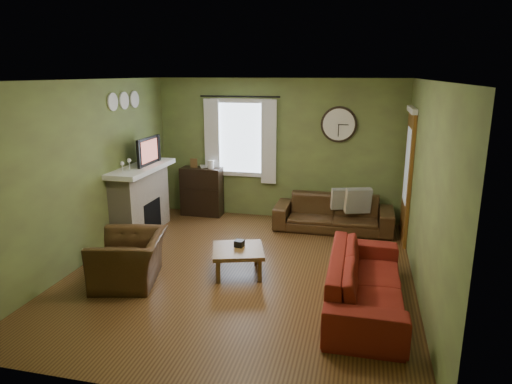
% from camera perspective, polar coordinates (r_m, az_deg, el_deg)
% --- Properties ---
extents(floor, '(4.60, 5.20, 0.00)m').
position_cam_1_polar(floor, '(6.47, -1.70, -9.86)').
color(floor, '#55371B').
rests_on(floor, ground).
extents(ceiling, '(4.60, 5.20, 0.00)m').
position_cam_1_polar(ceiling, '(5.89, -1.90, 13.82)').
color(ceiling, white).
rests_on(ceiling, ground).
extents(wall_left, '(0.00, 5.20, 2.60)m').
position_cam_1_polar(wall_left, '(7.00, -20.32, 2.32)').
color(wall_left, olive).
rests_on(wall_left, ground).
extents(wall_right, '(0.00, 5.20, 2.60)m').
position_cam_1_polar(wall_right, '(5.90, 20.33, 0.14)').
color(wall_right, olive).
rests_on(wall_right, ground).
extents(wall_back, '(4.60, 0.00, 2.60)m').
position_cam_1_polar(wall_back, '(8.54, 2.76, 5.31)').
color(wall_back, olive).
rests_on(wall_back, ground).
extents(wall_front, '(4.60, 0.00, 2.60)m').
position_cam_1_polar(wall_front, '(3.71, -12.36, -7.62)').
color(wall_front, olive).
rests_on(wall_front, ground).
extents(fireplace, '(0.40, 1.40, 1.10)m').
position_cam_1_polar(fireplace, '(8.03, -14.19, -1.22)').
color(fireplace, '#BEAD96').
rests_on(fireplace, floor).
extents(firebox, '(0.04, 0.60, 0.55)m').
position_cam_1_polar(firebox, '(8.02, -12.87, -3.03)').
color(firebox, black).
rests_on(firebox, fireplace).
extents(mantel, '(0.58, 1.60, 0.08)m').
position_cam_1_polar(mantel, '(7.88, -14.26, 2.90)').
color(mantel, white).
rests_on(mantel, fireplace).
extents(tv, '(0.08, 0.60, 0.35)m').
position_cam_1_polar(tv, '(7.96, -13.74, 4.62)').
color(tv, black).
rests_on(tv, mantel).
extents(tv_screen, '(0.02, 0.62, 0.36)m').
position_cam_1_polar(tv_screen, '(7.92, -13.25, 5.01)').
color(tv_screen, '#994C3F').
rests_on(tv_screen, mantel).
extents(medallion_left, '(0.28, 0.28, 0.03)m').
position_cam_1_polar(medallion_left, '(7.54, -17.48, 10.69)').
color(medallion_left, white).
rests_on(medallion_left, wall_left).
extents(medallion_mid, '(0.28, 0.28, 0.03)m').
position_cam_1_polar(medallion_mid, '(7.84, -16.17, 10.92)').
color(medallion_mid, white).
rests_on(medallion_mid, wall_left).
extents(medallion_right, '(0.28, 0.28, 0.03)m').
position_cam_1_polar(medallion_right, '(8.15, -14.96, 11.12)').
color(medallion_right, white).
rests_on(medallion_right, wall_left).
extents(window_pane, '(1.00, 0.02, 1.30)m').
position_cam_1_polar(window_pane, '(8.64, -1.85, 6.78)').
color(window_pane, silver).
rests_on(window_pane, wall_back).
extents(curtain_rod, '(0.03, 0.03, 1.50)m').
position_cam_1_polar(curtain_rod, '(8.47, -2.07, 11.85)').
color(curtain_rod, black).
rests_on(curtain_rod, wall_back).
extents(curtain_left, '(0.28, 0.04, 1.55)m').
position_cam_1_polar(curtain_left, '(8.71, -5.53, 6.45)').
color(curtain_left, silver).
rests_on(curtain_left, wall_back).
extents(curtain_right, '(0.28, 0.04, 1.55)m').
position_cam_1_polar(curtain_right, '(8.43, 1.61, 6.23)').
color(curtain_right, silver).
rests_on(curtain_right, wall_back).
extents(wall_clock, '(0.64, 0.06, 0.64)m').
position_cam_1_polar(wall_clock, '(8.29, 10.31, 8.30)').
color(wall_clock, white).
rests_on(wall_clock, wall_back).
extents(door, '(0.05, 0.90, 2.10)m').
position_cam_1_polar(door, '(7.74, 18.42, 1.71)').
color(door, brown).
rests_on(door, floor).
extents(bookshelf, '(0.78, 0.33, 0.93)m').
position_cam_1_polar(bookshelf, '(8.87, -6.78, 0.07)').
color(bookshelf, black).
rests_on(bookshelf, floor).
extents(book, '(0.27, 0.30, 0.02)m').
position_cam_1_polar(book, '(8.82, -6.99, 3.29)').
color(book, brown).
rests_on(book, bookshelf).
extents(sofa_brown, '(2.04, 0.80, 0.60)m').
position_cam_1_polar(sofa_brown, '(8.12, 9.63, -2.64)').
color(sofa_brown, '#382412').
rests_on(sofa_brown, floor).
extents(pillow_left, '(0.46, 0.26, 0.44)m').
position_cam_1_polar(pillow_left, '(8.07, 12.64, -1.05)').
color(pillow_left, gray).
rests_on(pillow_left, sofa_brown).
extents(pillow_right, '(0.39, 0.22, 0.37)m').
position_cam_1_polar(pillow_right, '(8.13, 10.70, -0.83)').
color(pillow_right, gray).
rests_on(pillow_right, sofa_brown).
extents(sofa_red, '(0.85, 2.16, 0.63)m').
position_cam_1_polar(sofa_red, '(5.61, 13.55, -10.78)').
color(sofa_red, maroon).
rests_on(sofa_red, floor).
extents(armchair, '(1.08, 1.17, 0.64)m').
position_cam_1_polar(armchair, '(6.26, -15.53, -8.08)').
color(armchair, '#382412').
rests_on(armchair, floor).
extents(coffee_table, '(0.86, 0.86, 0.36)m').
position_cam_1_polar(coffee_table, '(6.34, -2.26, -8.62)').
color(coffee_table, brown).
rests_on(coffee_table, floor).
extents(tissue_box, '(0.14, 0.14, 0.09)m').
position_cam_1_polar(tissue_box, '(6.33, -2.10, -6.52)').
color(tissue_box, black).
rests_on(tissue_box, coffee_table).
extents(wine_glass_a, '(0.07, 0.07, 0.19)m').
position_cam_1_polar(wine_glass_a, '(7.32, -16.36, 2.94)').
color(wine_glass_a, white).
rests_on(wine_glass_a, mantel).
extents(wine_glass_b, '(0.07, 0.07, 0.19)m').
position_cam_1_polar(wine_glass_b, '(7.51, -15.56, 3.31)').
color(wine_glass_b, white).
rests_on(wine_glass_b, mantel).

